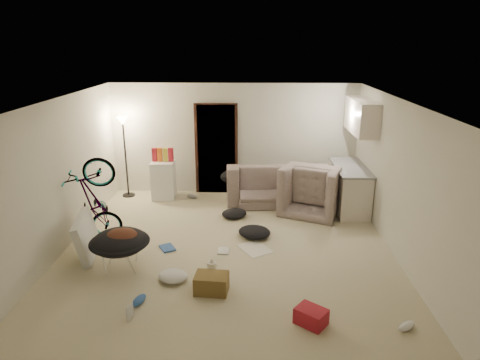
{
  "coord_description": "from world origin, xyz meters",
  "views": [
    {
      "loc": [
        0.37,
        -6.45,
        3.37
      ],
      "look_at": [
        0.2,
        0.6,
        1.07
      ],
      "focal_mm": 32.0,
      "sensor_mm": 36.0,
      "label": 1
    }
  ],
  "objects_px": {
    "sofa": "(276,187)",
    "drink_case_b": "(311,316)",
    "floor_lamp": "(124,140)",
    "bicycle": "(97,219)",
    "juicer": "(212,266)",
    "tv_box": "(86,236)",
    "drink_case_a": "(212,283)",
    "saucer_chair": "(120,247)",
    "mini_fridge": "(164,180)",
    "kitchen_counter": "(349,189)",
    "armchair": "(314,193)"
  },
  "relations": [
    {
      "from": "kitchen_counter",
      "to": "sofa",
      "type": "distance_m",
      "value": 1.55
    },
    {
      "from": "drink_case_b",
      "to": "bicycle",
      "type": "bearing_deg",
      "value": -175.45
    },
    {
      "from": "drink_case_a",
      "to": "juicer",
      "type": "bearing_deg",
      "value": 99.81
    },
    {
      "from": "kitchen_counter",
      "to": "juicer",
      "type": "bearing_deg",
      "value": -134.83
    },
    {
      "from": "mini_fridge",
      "to": "juicer",
      "type": "height_order",
      "value": "mini_fridge"
    },
    {
      "from": "bicycle",
      "to": "drink_case_b",
      "type": "xyz_separation_m",
      "value": [
        3.44,
        -2.26,
        -0.31
      ]
    },
    {
      "from": "sofa",
      "to": "juicer",
      "type": "bearing_deg",
      "value": 65.62
    },
    {
      "from": "floor_lamp",
      "to": "juicer",
      "type": "relative_size",
      "value": 8.68
    },
    {
      "from": "drink_case_a",
      "to": "floor_lamp",
      "type": "bearing_deg",
      "value": 125.3
    },
    {
      "from": "drink_case_a",
      "to": "bicycle",
      "type": "bearing_deg",
      "value": 148.9
    },
    {
      "from": "bicycle",
      "to": "floor_lamp",
      "type": "bearing_deg",
      "value": -4.11
    },
    {
      "from": "floor_lamp",
      "to": "kitchen_counter",
      "type": "xyz_separation_m",
      "value": [
        4.83,
        -0.65,
        -0.87
      ]
    },
    {
      "from": "floor_lamp",
      "to": "saucer_chair",
      "type": "height_order",
      "value": "floor_lamp"
    },
    {
      "from": "mini_fridge",
      "to": "juicer",
      "type": "distance_m",
      "value": 3.49
    },
    {
      "from": "floor_lamp",
      "to": "armchair",
      "type": "distance_m",
      "value": 4.28
    },
    {
      "from": "sofa",
      "to": "kitchen_counter",
      "type": "bearing_deg",
      "value": 159.13
    },
    {
      "from": "tv_box",
      "to": "drink_case_b",
      "type": "height_order",
      "value": "tv_box"
    },
    {
      "from": "drink_case_b",
      "to": "juicer",
      "type": "distance_m",
      "value": 1.85
    },
    {
      "from": "tv_box",
      "to": "mini_fridge",
      "type": "bearing_deg",
      "value": 64.13
    },
    {
      "from": "kitchen_counter",
      "to": "saucer_chair",
      "type": "distance_m",
      "value": 4.82
    },
    {
      "from": "mini_fridge",
      "to": "tv_box",
      "type": "distance_m",
      "value": 2.82
    },
    {
      "from": "tv_box",
      "to": "juicer",
      "type": "height_order",
      "value": "tv_box"
    },
    {
      "from": "saucer_chair",
      "to": "drink_case_b",
      "type": "height_order",
      "value": "saucer_chair"
    },
    {
      "from": "tv_box",
      "to": "juicer",
      "type": "bearing_deg",
      "value": -23.45
    },
    {
      "from": "kitchen_counter",
      "to": "drink_case_b",
      "type": "height_order",
      "value": "kitchen_counter"
    },
    {
      "from": "tv_box",
      "to": "juicer",
      "type": "distance_m",
      "value": 2.16
    },
    {
      "from": "floor_lamp",
      "to": "drink_case_b",
      "type": "bearing_deg",
      "value": -52.13
    },
    {
      "from": "armchair",
      "to": "juicer",
      "type": "height_order",
      "value": "armchair"
    },
    {
      "from": "juicer",
      "to": "tv_box",
      "type": "bearing_deg",
      "value": 167.19
    },
    {
      "from": "bicycle",
      "to": "drink_case_a",
      "type": "bearing_deg",
      "value": -132.92
    },
    {
      "from": "bicycle",
      "to": "juicer",
      "type": "height_order",
      "value": "bicycle"
    },
    {
      "from": "mini_fridge",
      "to": "drink_case_b",
      "type": "relative_size",
      "value": 2.31
    },
    {
      "from": "kitchen_counter",
      "to": "drink_case_b",
      "type": "xyz_separation_m",
      "value": [
        -1.29,
        -3.91,
        -0.33
      ]
    },
    {
      "from": "sofa",
      "to": "tv_box",
      "type": "bearing_deg",
      "value": 34.95
    },
    {
      "from": "floor_lamp",
      "to": "juicer",
      "type": "bearing_deg",
      "value": -56.36
    },
    {
      "from": "bicycle",
      "to": "tv_box",
      "type": "bearing_deg",
      "value": 173.4
    },
    {
      "from": "armchair",
      "to": "drink_case_a",
      "type": "relative_size",
      "value": 2.47
    },
    {
      "from": "sofa",
      "to": "bicycle",
      "type": "distance_m",
      "value": 3.87
    },
    {
      "from": "saucer_chair",
      "to": "drink_case_a",
      "type": "bearing_deg",
      "value": -22.1
    },
    {
      "from": "drink_case_a",
      "to": "drink_case_b",
      "type": "xyz_separation_m",
      "value": [
        1.3,
        -0.69,
        -0.03
      ]
    },
    {
      "from": "saucer_chair",
      "to": "kitchen_counter",
      "type": "bearing_deg",
      "value": 33.15
    },
    {
      "from": "mini_fridge",
      "to": "juicer",
      "type": "xyz_separation_m",
      "value": [
        1.35,
        -3.2,
        -0.34
      ]
    },
    {
      "from": "floor_lamp",
      "to": "bicycle",
      "type": "height_order",
      "value": "floor_lamp"
    },
    {
      "from": "saucer_chair",
      "to": "juicer",
      "type": "bearing_deg",
      "value": -0.66
    },
    {
      "from": "sofa",
      "to": "drink_case_b",
      "type": "distance_m",
      "value": 4.37
    },
    {
      "from": "sofa",
      "to": "tv_box",
      "type": "xyz_separation_m",
      "value": [
        -3.25,
        -2.62,
        0.02
      ]
    },
    {
      "from": "bicycle",
      "to": "drink_case_a",
      "type": "distance_m",
      "value": 2.67
    },
    {
      "from": "drink_case_b",
      "to": "juicer",
      "type": "relative_size",
      "value": 1.76
    },
    {
      "from": "sofa",
      "to": "mini_fridge",
      "type": "height_order",
      "value": "mini_fridge"
    },
    {
      "from": "drink_case_a",
      "to": "juicer",
      "type": "distance_m",
      "value": 0.57
    }
  ]
}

